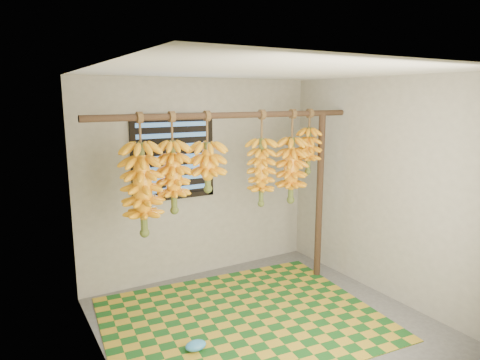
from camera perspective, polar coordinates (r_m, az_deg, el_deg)
floor at (r=4.40m, az=3.83°, el=-18.84°), size 3.00×3.00×0.01m
ceiling at (r=3.82m, az=4.30°, el=14.31°), size 3.00×3.00×0.01m
wall_back at (r=5.22m, az=-5.31°, el=0.11°), size 3.00×0.01×2.40m
wall_left at (r=3.36m, az=-17.81°, el=-6.55°), size 0.01×3.00×2.40m
wall_right at (r=4.93m, az=18.65°, el=-1.08°), size 0.01×3.00×2.40m
window at (r=5.01m, az=-8.86°, el=3.04°), size 1.00×0.04×1.00m
hanging_pole at (r=4.41m, az=-1.00°, el=8.63°), size 3.00×0.06×0.06m
support_post at (r=5.24m, az=10.55°, el=-2.22°), size 0.08×0.08×2.00m
woven_mat at (r=4.50m, az=0.30°, el=-17.93°), size 2.85×2.38×0.01m
plastic_bag at (r=4.02m, az=-5.92°, el=-21.10°), size 0.20×0.15×0.08m
banana_bunch_a at (r=4.20m, az=-8.87°, el=0.42°), size 0.31×0.31×0.98m
banana_bunch_b at (r=4.11m, az=-12.85°, el=-1.24°), size 0.37×0.37×1.16m
banana_bunch_c at (r=4.33m, az=-4.35°, el=1.79°), size 0.37×0.37×0.81m
banana_bunch_d at (r=4.67m, az=2.85°, el=1.06°), size 0.32×0.32×1.05m
banana_bunch_e at (r=4.90m, az=6.85°, el=1.34°), size 0.34×0.34×1.05m
banana_bunch_f at (r=5.02m, az=9.13°, el=3.91°), size 0.28×0.28×0.74m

